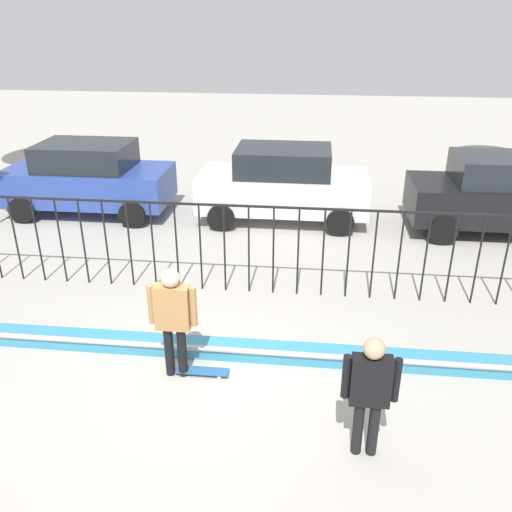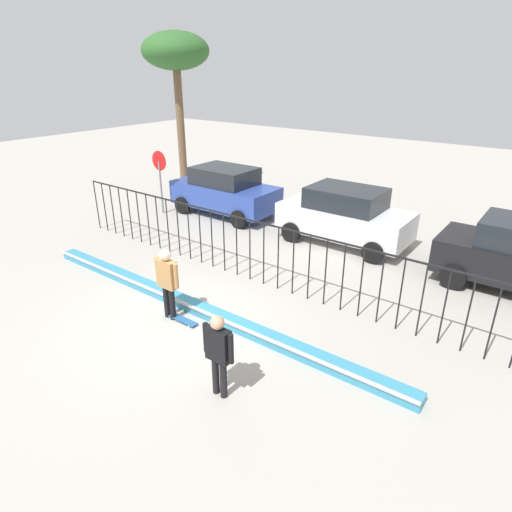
{
  "view_description": "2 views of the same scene",
  "coord_description": "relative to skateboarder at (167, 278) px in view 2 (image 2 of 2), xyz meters",
  "views": [
    {
      "loc": [
        1.64,
        -6.4,
        5.02
      ],
      "look_at": [
        0.71,
        1.85,
        1.21
      ],
      "focal_mm": 37.7,
      "sensor_mm": 36.0,
      "label": 1
    },
    {
      "loc": [
        6.69,
        -5.84,
        5.56
      ],
      "look_at": [
        0.82,
        2.0,
        1.22
      ],
      "focal_mm": 30.49,
      "sensor_mm": 36.0,
      "label": 2
    }
  ],
  "objects": [
    {
      "name": "ground_plane",
      "position": [
        0.29,
        -0.08,
        -1.06
      ],
      "size": [
        60.0,
        60.0,
        0.0
      ],
      "primitive_type": "plane",
      "color": "#ADA89E"
    },
    {
      "name": "bowl_coping_ledge",
      "position": [
        0.29,
        0.56,
        -0.94
      ],
      "size": [
        11.0,
        0.4,
        0.27
      ],
      "color": "teal",
      "rests_on": "ground"
    },
    {
      "name": "perimeter_fence",
      "position": [
        0.29,
        2.75,
        0.04
      ],
      "size": [
        14.04,
        0.04,
        1.78
      ],
      "color": "black",
      "rests_on": "ground"
    },
    {
      "name": "skateboarder",
      "position": [
        0.0,
        0.0,
        0.0
      ],
      "size": [
        0.71,
        0.27,
        1.77
      ],
      "rotation": [
        0.0,
        0.0,
        -0.22
      ],
      "color": "black",
      "rests_on": "ground"
    },
    {
      "name": "skateboard",
      "position": [
        0.38,
        0.03,
        -1.0
      ],
      "size": [
        0.8,
        0.2,
        0.07
      ],
      "rotation": [
        0.0,
        0.0,
        -0.24
      ],
      "color": "#26598C",
      "rests_on": "ground"
    },
    {
      "name": "camera_operator",
      "position": [
        2.69,
        -1.29,
        -0.06
      ],
      "size": [
        0.67,
        0.25,
        1.67
      ],
      "rotation": [
        0.0,
        0.0,
        2.89
      ],
      "color": "black",
      "rests_on": "ground"
    },
    {
      "name": "parked_car_blue",
      "position": [
        -4.04,
        6.77,
        -0.09
      ],
      "size": [
        4.3,
        2.12,
        1.9
      ],
      "rotation": [
        0.0,
        0.0,
        -0.02
      ],
      "color": "#2D479E",
      "rests_on": "ground"
    },
    {
      "name": "parked_car_white",
      "position": [
        1.14,
        6.8,
        -0.09
      ],
      "size": [
        4.3,
        2.12,
        1.9
      ],
      "rotation": [
        0.0,
        0.0,
        -0.01
      ],
      "color": "silver",
      "rests_on": "ground"
    },
    {
      "name": "stop_sign",
      "position": [
        -6.17,
        5.37,
        0.56
      ],
      "size": [
        0.76,
        0.07,
        2.5
      ],
      "color": "slate",
      "rests_on": "ground"
    },
    {
      "name": "palm_tree_short",
      "position": [
        -8.46,
        8.84,
        4.88
      ],
      "size": [
        2.98,
        2.98,
        6.92
      ],
      "color": "brown",
      "rests_on": "ground"
    }
  ]
}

